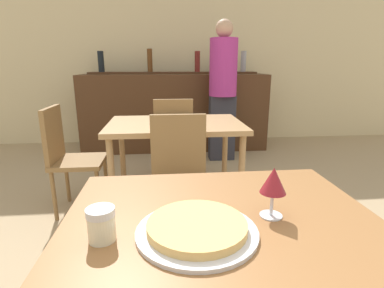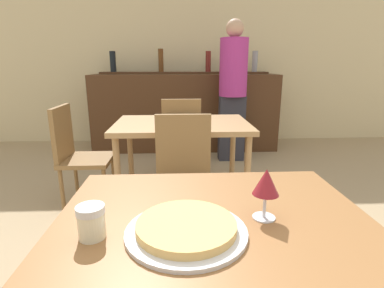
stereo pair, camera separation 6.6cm
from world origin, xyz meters
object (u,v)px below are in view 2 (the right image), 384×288
chair_far_side_left (77,151)px  wine_glass (266,183)px  cheese_shaker (91,222)px  chair_far_side_front (184,172)px  chair_far_side_back (181,135)px  person_standing (233,87)px  pizza_tray (186,228)px

chair_far_side_left → wine_glass: bearing=-145.6°
cheese_shaker → wine_glass: bearing=9.4°
cheese_shaker → wine_glass: size_ratio=0.58×
chair_far_side_front → wine_glass: bearing=-78.2°
chair_far_side_back → chair_far_side_left: 1.03m
chair_far_side_front → person_standing: size_ratio=0.51×
chair_far_side_left → cheese_shaker: chair_far_side_left is taller
chair_far_side_left → cheese_shaker: bearing=-160.3°
chair_far_side_front → pizza_tray: (-0.02, -1.15, 0.27)m
pizza_tray → person_standing: 3.06m
chair_far_side_front → person_standing: bearing=70.4°
wine_glass → pizza_tray: bearing=-162.4°
chair_far_side_front → person_standing: 1.99m
chair_far_side_back → chair_far_side_left: size_ratio=1.00×
chair_far_side_left → pizza_tray: (0.87, -1.69, 0.27)m
chair_far_side_front → pizza_tray: 1.18m
chair_far_side_left → chair_far_side_back: bearing=-58.4°
chair_far_side_left → cheese_shaker: (0.61, -1.70, 0.30)m
chair_far_side_back → cheese_shaker: size_ratio=9.54×
chair_far_side_front → cheese_shaker: chair_far_side_front is taller
chair_far_side_front → wine_glass: wine_glass is taller
chair_far_side_front → cheese_shaker: (-0.27, -1.16, 0.30)m
pizza_tray → chair_far_side_left: bearing=117.1°
chair_far_side_front → wine_glass: (0.23, -1.08, 0.36)m
chair_far_side_left → person_standing: person_standing is taller
cheese_shaker → person_standing: size_ratio=0.05×
chair_far_side_left → cheese_shaker: size_ratio=9.54×
cheese_shaker → chair_far_side_left: bearing=109.7°
chair_far_side_back → person_standing: (0.65, 0.74, 0.43)m
chair_far_side_back → person_standing: size_ratio=0.51×
person_standing → wine_glass: 2.93m
chair_far_side_left → wine_glass: size_ratio=5.57×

